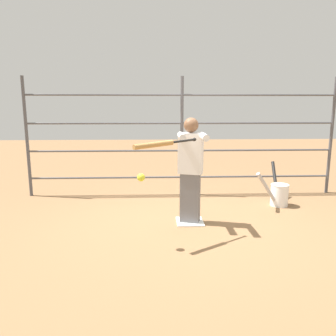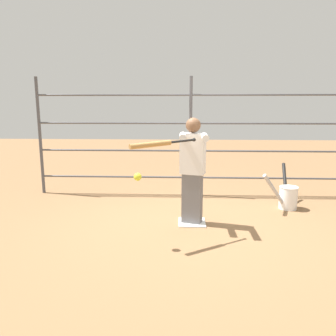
{
  "view_description": "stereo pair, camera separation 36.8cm",
  "coord_description": "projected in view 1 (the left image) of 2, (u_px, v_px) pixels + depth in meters",
  "views": [
    {
      "loc": [
        0.52,
        4.67,
        1.74
      ],
      "look_at": [
        0.34,
        0.34,
        0.9
      ],
      "focal_mm": 35.0,
      "sensor_mm": 36.0,
      "label": 1
    },
    {
      "loc": [
        0.15,
        4.67,
        1.74
      ],
      "look_at": [
        0.34,
        0.34,
        0.9
      ],
      "focal_mm": 35.0,
      "sensor_mm": 36.0,
      "label": 2
    }
  ],
  "objects": [
    {
      "name": "home_plate",
      "position": [
        190.0,
        222.0,
        4.93
      ],
      "size": [
        0.4,
        0.4,
        0.02
      ],
      "color": "white",
      "rests_on": "ground"
    },
    {
      "name": "batter",
      "position": [
        191.0,
        167.0,
        4.76
      ],
      "size": [
        0.39,
        0.61,
        1.57
      ],
      "color": "slate",
      "rests_on": "ground"
    },
    {
      "name": "bat_bucket",
      "position": [
        278.0,
        193.0,
        5.73
      ],
      "size": [
        0.69,
        0.97,
        0.69
      ],
      "color": "white",
      "rests_on": "ground"
    },
    {
      "name": "fence_backstop",
      "position": [
        182.0,
        137.0,
        6.29
      ],
      "size": [
        5.93,
        0.06,
        2.27
      ],
      "color": "#4C4C51",
      "rests_on": "ground"
    },
    {
      "name": "ground_plane",
      "position": [
        190.0,
        222.0,
        4.94
      ],
      "size": [
        24.0,
        24.0,
        0.0
      ],
      "primitive_type": "plane",
      "color": "olive"
    },
    {
      "name": "baseball_bat_swinging",
      "position": [
        159.0,
        144.0,
        3.96
      ],
      "size": [
        0.8,
        0.56,
        0.09
      ],
      "color": "black"
    },
    {
      "name": "softball_in_flight",
      "position": [
        141.0,
        177.0,
        3.91
      ],
      "size": [
        0.1,
        0.1,
        0.1
      ],
      "color": "yellow"
    }
  ]
}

